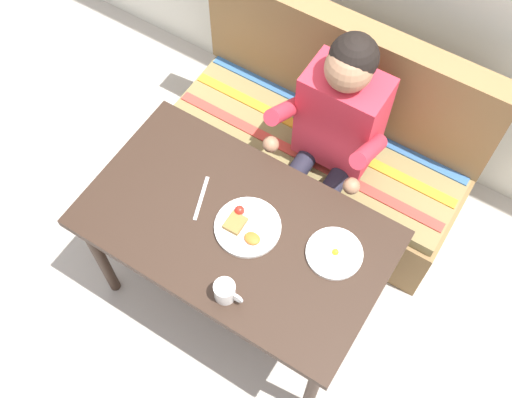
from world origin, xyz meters
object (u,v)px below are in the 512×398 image
(plate_breakfast, at_px, (247,226))
(knife, at_px, (201,198))
(table, at_px, (236,236))
(coffee_mug, at_px, (225,291))
(couch, at_px, (322,146))
(person, at_px, (333,131))
(plate_eggs, at_px, (334,253))

(plate_breakfast, xyz_separation_m, knife, (-0.22, 0.01, -0.01))
(table, xyz_separation_m, plate_breakfast, (0.04, 0.02, 0.09))
(coffee_mug, bearing_deg, knife, 136.91)
(table, height_order, couch, couch)
(couch, distance_m, plate_breakfast, 0.85)
(table, xyz_separation_m, couch, (0.00, 0.76, -0.32))
(knife, bearing_deg, plate_breakfast, -23.49)
(coffee_mug, bearing_deg, couch, 97.03)
(table, xyz_separation_m, knife, (-0.18, 0.03, 0.08))
(person, xyz_separation_m, plate_eggs, (0.27, -0.49, -0.00))
(table, relative_size, person, 0.99)
(table, distance_m, plate_eggs, 0.40)
(plate_eggs, height_order, coffee_mug, coffee_mug)
(coffee_mug, height_order, knife, coffee_mug)
(couch, bearing_deg, plate_eggs, -60.23)
(plate_eggs, bearing_deg, coffee_mug, -125.52)
(couch, relative_size, plate_eggs, 6.63)
(couch, height_order, plate_eggs, couch)
(table, bearing_deg, couch, 90.00)
(plate_eggs, bearing_deg, person, 119.31)
(knife, bearing_deg, coffee_mug, -62.92)
(couch, bearing_deg, person, -58.99)
(couch, height_order, person, person)
(person, relative_size, coffee_mug, 10.27)
(table, distance_m, plate_breakfast, 0.10)
(plate_breakfast, distance_m, coffee_mug, 0.29)
(person, xyz_separation_m, plate_breakfast, (-0.06, -0.57, 0.00))
(table, bearing_deg, plate_breakfast, 23.35)
(plate_eggs, height_order, knife, plate_eggs)
(coffee_mug, distance_m, knife, 0.42)
(person, height_order, coffee_mug, person)
(plate_breakfast, bearing_deg, knife, 176.34)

